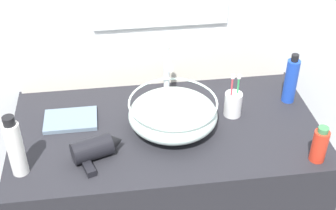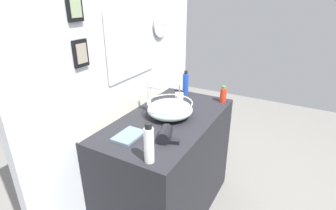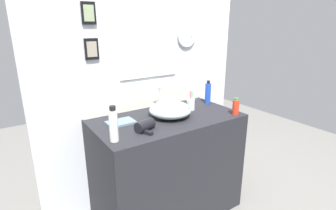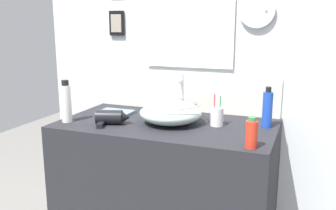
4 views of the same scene
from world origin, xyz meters
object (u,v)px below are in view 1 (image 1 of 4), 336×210
object	(u,v)px
glass_bowl_sink	(173,114)
hair_drier	(96,148)
shampoo_bottle	(291,80)
hand_towel	(71,120)
soap_dispenser	(15,147)
toothbrush_cup	(233,104)
lotion_bottle	(320,145)
faucet	(167,72)

from	to	relation	value
glass_bowl_sink	hair_drier	size ratio (longest dim) A/B	1.71
shampoo_bottle	hand_towel	distance (m)	0.89
hand_towel	soap_dispenser	bearing A→B (deg)	-121.25
hair_drier	shampoo_bottle	xyz separation A→B (m)	(0.78, 0.24, 0.06)
hair_drier	shampoo_bottle	bearing A→B (deg)	17.16
glass_bowl_sink	shampoo_bottle	xyz separation A→B (m)	(0.49, 0.11, 0.04)
glass_bowl_sink	toothbrush_cup	xyz separation A→B (m)	(0.24, 0.05, -0.01)
soap_dispenser	shampoo_bottle	xyz separation A→B (m)	(1.04, 0.28, -0.01)
hair_drier	hand_towel	distance (m)	0.24
toothbrush_cup	lotion_bottle	xyz separation A→B (m)	(0.23, -0.30, 0.01)
faucet	soap_dispenser	xyz separation A→B (m)	(-0.54, -0.34, -0.03)
hand_towel	glass_bowl_sink	bearing A→B (deg)	-12.66
faucet	hair_drier	world-z (taller)	faucet
hand_towel	faucet	bearing A→B (deg)	11.48
hair_drier	shampoo_bottle	size ratio (longest dim) A/B	0.91
glass_bowl_sink	faucet	world-z (taller)	faucet
lotion_bottle	toothbrush_cup	bearing A→B (deg)	127.45
shampoo_bottle	lotion_bottle	bearing A→B (deg)	-93.67
shampoo_bottle	faucet	bearing A→B (deg)	173.77
hair_drier	soap_dispenser	xyz separation A→B (m)	(-0.26, -0.04, 0.07)
faucet	lotion_bottle	world-z (taller)	faucet
hair_drier	toothbrush_cup	world-z (taller)	toothbrush_cup
glass_bowl_sink	toothbrush_cup	size ratio (longest dim) A/B	1.75
lotion_bottle	hand_towel	distance (m)	0.92
faucet	hand_towel	xyz separation A→B (m)	(-0.39, -0.08, -0.14)
shampoo_bottle	toothbrush_cup	bearing A→B (deg)	-165.77
toothbrush_cup	lotion_bottle	bearing A→B (deg)	-52.55
faucet	soap_dispenser	distance (m)	0.64
faucet	toothbrush_cup	world-z (taller)	faucet
hair_drier	glass_bowl_sink	bearing A→B (deg)	24.28
shampoo_bottle	soap_dispenser	bearing A→B (deg)	-164.67
toothbrush_cup	hand_towel	world-z (taller)	toothbrush_cup
glass_bowl_sink	lotion_bottle	world-z (taller)	lotion_bottle
shampoo_bottle	hand_towel	bearing A→B (deg)	-178.40
hand_towel	hair_drier	bearing A→B (deg)	-65.65
toothbrush_cup	shampoo_bottle	size ratio (longest dim) A/B	0.89
faucet	toothbrush_cup	size ratio (longest dim) A/B	1.31
lotion_bottle	soap_dispenser	world-z (taller)	soap_dispenser
shampoo_bottle	glass_bowl_sink	bearing A→B (deg)	-167.28
toothbrush_cup	shampoo_bottle	xyz separation A→B (m)	(0.25, 0.06, 0.05)
soap_dispenser	toothbrush_cup	bearing A→B (deg)	15.67
glass_bowl_sink	shampoo_bottle	distance (m)	0.51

